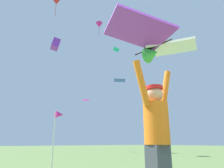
% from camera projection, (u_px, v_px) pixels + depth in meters
% --- Properties ---
extents(kite_flyer_person, '(0.81, 0.37, 1.92)m').
position_uv_depth(kite_flyer_person, '(157.00, 135.00, 2.74)').
color(kite_flyer_person, '#424751').
rests_on(kite_flyer_person, ground).
extents(held_stunt_kite, '(1.84, 1.03, 0.41)m').
position_uv_depth(held_stunt_kite, '(156.00, 44.00, 3.04)').
color(held_stunt_kite, black).
extents(distant_kite_blue_mid_left, '(0.99, 0.99, 0.15)m').
position_uv_depth(distant_kite_blue_mid_left, '(120.00, 80.00, 16.25)').
color(distant_kite_blue_mid_left, blue).
extents(distant_kite_magenta_far_center, '(0.84, 0.79, 0.41)m').
position_uv_depth(distant_kite_magenta_far_center, '(86.00, 100.00, 21.76)').
color(distant_kite_magenta_far_center, '#DB2393').
extents(distant_kite_purple_low_left, '(1.26, 1.21, 1.59)m').
position_uv_depth(distant_kite_purple_low_left, '(56.00, 44.00, 23.50)').
color(distant_kite_purple_low_left, purple).
extents(distant_kite_red_low_right, '(1.95, 1.91, 3.06)m').
position_uv_depth(distant_kite_red_low_right, '(56.00, 1.00, 30.57)').
color(distant_kite_red_low_right, red).
extents(distant_kite_magenta_mid_right, '(0.92, 0.94, 1.51)m').
position_uv_depth(distant_kite_magenta_mid_right, '(99.00, 25.00, 20.65)').
color(distant_kite_magenta_mid_right, '#DB2393').
extents(distant_kite_teal_overhead_distant, '(0.92, 0.97, 0.45)m').
position_uv_depth(distant_kite_teal_overhead_distant, '(116.00, 49.00, 25.05)').
color(distant_kite_teal_overhead_distant, '#19B2AD').
extents(marker_flag, '(0.30, 0.24, 1.88)m').
position_uv_depth(marker_flag, '(59.00, 118.00, 6.91)').
color(marker_flag, silver).
rests_on(marker_flag, ground).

